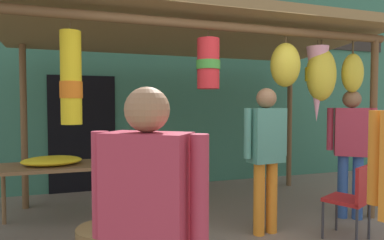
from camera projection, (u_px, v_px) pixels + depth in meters
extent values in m
plane|color=#756656|center=(203.00, 238.00, 3.68)|extent=(30.00, 30.00, 0.00)
cube|color=#387056|center=(154.00, 63.00, 6.13)|extent=(11.73, 0.25, 4.58)
cube|color=#2D2823|center=(155.00, 31.00, 5.97)|extent=(10.56, 0.04, 0.24)
cube|color=black|center=(82.00, 134.00, 5.66)|extent=(1.10, 0.03, 2.00)
cylinder|color=brown|center=(373.00, 129.00, 4.32)|extent=(0.09, 0.09, 2.35)
cylinder|color=brown|center=(24.00, 127.00, 4.72)|extent=(0.09, 0.09, 2.35)
cylinder|color=brown|center=(289.00, 122.00, 6.09)|extent=(0.09, 0.09, 2.35)
cylinder|color=brown|center=(217.00, 26.00, 3.59)|extent=(4.63, 0.10, 0.10)
cylinder|color=brown|center=(173.00, 43.00, 5.35)|extent=(4.63, 0.10, 0.10)
cube|color=olive|center=(191.00, 33.00, 4.47)|extent=(4.93, 2.36, 0.28)
cylinder|color=brown|center=(70.00, 26.00, 3.22)|extent=(0.01, 0.01, 0.09)
cylinder|color=yellow|center=(71.00, 78.00, 3.24)|extent=(0.20, 0.20, 0.92)
cylinder|color=orange|center=(71.00, 90.00, 3.25)|extent=(0.22, 0.22, 0.17)
cylinder|color=brown|center=(208.00, 35.00, 3.62)|extent=(0.01, 0.01, 0.08)
cylinder|color=red|center=(208.00, 64.00, 3.64)|extent=(0.25, 0.25, 0.55)
cylinder|color=green|center=(208.00, 65.00, 3.64)|extent=(0.27, 0.27, 0.10)
cylinder|color=brown|center=(318.00, 43.00, 4.10)|extent=(0.01, 0.01, 0.08)
cone|color=pink|center=(317.00, 84.00, 4.13)|extent=(0.27, 0.27, 0.94)
cylinder|color=yellow|center=(317.00, 74.00, 4.12)|extent=(0.29, 0.29, 0.17)
cylinder|color=#4C3D23|center=(353.00, 47.00, 4.18)|extent=(0.02, 0.02, 0.16)
ellipsoid|color=yellow|center=(352.00, 73.00, 4.19)|extent=(0.28, 0.24, 0.49)
cylinder|color=#4C3D23|center=(322.00, 44.00, 4.10)|extent=(0.02, 0.02, 0.10)
ellipsoid|color=yellow|center=(321.00, 75.00, 4.11)|extent=(0.38, 0.32, 0.66)
cylinder|color=#4C3D23|center=(286.00, 40.00, 3.89)|extent=(0.02, 0.02, 0.08)
ellipsoid|color=yellow|center=(285.00, 65.00, 3.91)|extent=(0.36, 0.31, 0.52)
cube|color=brown|center=(51.00, 167.00, 3.99)|extent=(1.25, 0.69, 0.04)
cylinder|color=brown|center=(101.00, 200.00, 3.91)|extent=(0.05, 0.05, 0.72)
cylinder|color=brown|center=(4.00, 196.00, 4.11)|extent=(0.05, 0.05, 0.72)
cylinder|color=brown|center=(99.00, 188.00, 4.47)|extent=(0.05, 0.05, 0.72)
ellipsoid|color=yellow|center=(52.00, 161.00, 3.98)|extent=(0.69, 0.48, 0.11)
ellipsoid|color=green|center=(61.00, 160.00, 3.96)|extent=(0.31, 0.24, 0.08)
cube|color=#AD1E1E|center=(346.00, 200.00, 3.65)|extent=(0.53, 0.53, 0.04)
cube|color=#AD1E1E|center=(364.00, 185.00, 3.51)|extent=(0.38, 0.20, 0.40)
cylinder|color=#333338|center=(336.00, 212.00, 3.91)|extent=(0.03, 0.03, 0.44)
cylinder|color=#333338|center=(323.00, 219.00, 3.67)|extent=(0.03, 0.03, 0.44)
cylinder|color=#333338|center=(369.00, 220.00, 3.65)|extent=(0.03, 0.03, 0.44)
cylinder|color=#333338|center=(357.00, 228.00, 3.40)|extent=(0.03, 0.03, 0.44)
cylinder|color=olive|center=(104.00, 240.00, 3.31)|extent=(0.56, 0.56, 0.26)
cylinder|color=brown|center=(139.00, 221.00, 3.94)|extent=(0.53, 0.53, 0.20)
cylinder|color=orange|center=(259.00, 199.00, 3.77)|extent=(0.13, 0.13, 0.83)
cylinder|color=orange|center=(272.00, 197.00, 3.85)|extent=(0.13, 0.13, 0.83)
cube|color=#4C8E7A|center=(266.00, 135.00, 3.78)|extent=(0.42, 0.27, 0.62)
cylinder|color=#4C8E7A|center=(248.00, 133.00, 3.67)|extent=(0.08, 0.08, 0.56)
cylinder|color=#4C8E7A|center=(283.00, 132.00, 3.89)|extent=(0.08, 0.08, 0.56)
sphere|color=#9E704C|center=(266.00, 98.00, 3.76)|extent=(0.23, 0.23, 0.23)
cylinder|color=orange|center=(376.00, 157.00, 1.95)|extent=(0.08, 0.08, 0.56)
cylinder|color=#2D5193|center=(343.00, 186.00, 4.36)|extent=(0.13, 0.13, 0.83)
cylinder|color=#2D5193|center=(358.00, 187.00, 4.30)|extent=(0.13, 0.13, 0.83)
cube|color=#B23347|center=(351.00, 132.00, 4.30)|extent=(0.45, 0.42, 0.62)
cylinder|color=#B23347|center=(330.00, 129.00, 4.38)|extent=(0.08, 0.08, 0.56)
cylinder|color=#B23347|center=(373.00, 130.00, 4.21)|extent=(0.08, 0.08, 0.56)
sphere|color=#896042|center=(352.00, 99.00, 4.28)|extent=(0.23, 0.23, 0.23)
cube|color=#B23347|center=(148.00, 194.00, 1.55)|extent=(0.45, 0.41, 0.58)
cylinder|color=#B23347|center=(200.00, 192.00, 1.47)|extent=(0.08, 0.08, 0.52)
cylinder|color=#B23347|center=(100.00, 184.00, 1.62)|extent=(0.08, 0.08, 0.52)
sphere|color=#9E704C|center=(147.00, 110.00, 1.53)|extent=(0.21, 0.21, 0.21)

